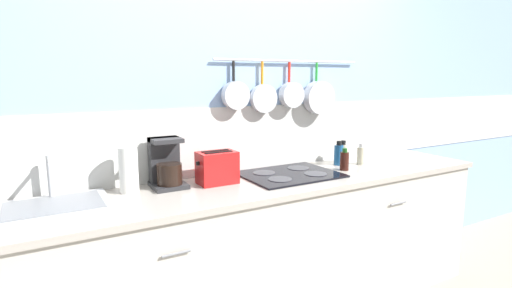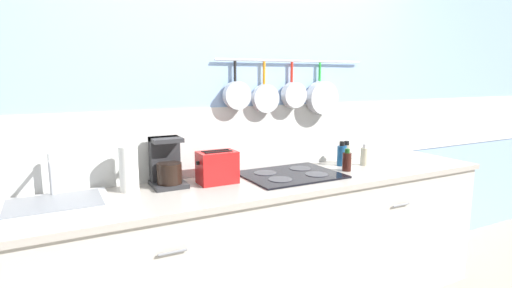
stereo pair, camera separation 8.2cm
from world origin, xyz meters
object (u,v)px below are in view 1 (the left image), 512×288
object	(u,v)px
toaster	(217,168)
bottle_cooking_wine	(343,153)
coffee_maker	(167,166)
paper_towel_roll	(129,170)
bottle_dish_soap	(344,160)
bottle_sesame_oil	(361,155)
bottle_hot_sauce	(339,154)

from	to	relation	value
toaster	bottle_cooking_wine	size ratio (longest dim) A/B	1.47
coffee_maker	toaster	size ratio (longest dim) A/B	1.17
paper_towel_roll	bottle_dish_soap	bearing A→B (deg)	-7.78
bottle_sesame_oil	paper_towel_roll	bearing A→B (deg)	176.04
paper_towel_roll	bottle_dish_soap	xyz separation A→B (m)	(1.38, -0.19, -0.06)
bottle_dish_soap	bottle_hot_sauce	world-z (taller)	bottle_hot_sauce
bottle_hot_sauce	bottle_cooking_wine	size ratio (longest dim) A/B	1.05
bottle_hot_sauce	bottle_sesame_oil	size ratio (longest dim) A/B	1.13
coffee_maker	bottle_cooking_wine	world-z (taller)	coffee_maker
coffee_maker	bottle_sesame_oil	xyz separation A→B (m)	(1.39, -0.13, -0.05)
bottle_dish_soap	bottle_sesame_oil	size ratio (longest dim) A/B	0.98
bottle_hot_sauce	bottle_sesame_oil	distance (m)	0.16
coffee_maker	toaster	bearing A→B (deg)	-17.23
bottle_dish_soap	bottle_sesame_oil	world-z (taller)	bottle_sesame_oil
bottle_sesame_oil	bottle_cooking_wine	bearing A→B (deg)	124.11
bottle_cooking_wine	bottle_sesame_oil	size ratio (longest dim) A/B	1.08
bottle_dish_soap	bottle_cooking_wine	bearing A→B (deg)	50.41
bottle_dish_soap	bottle_sesame_oil	distance (m)	0.24
bottle_sesame_oil	bottle_hot_sauce	bearing A→B (deg)	156.61
coffee_maker	toaster	distance (m)	0.29
paper_towel_roll	coffee_maker	distance (m)	0.22
bottle_hot_sauce	bottle_cooking_wine	world-z (taller)	bottle_hot_sauce
coffee_maker	bottle_cooking_wine	bearing A→B (deg)	-0.83
toaster	bottle_hot_sauce	xyz separation A→B (m)	(0.96, 0.02, -0.02)
bottle_dish_soap	toaster	bearing A→B (deg)	172.39
bottle_dish_soap	bottle_sesame_oil	xyz separation A→B (m)	(0.23, 0.08, 0.00)
coffee_maker	bottle_cooking_wine	size ratio (longest dim) A/B	1.71
paper_towel_roll	coffee_maker	xyz separation A→B (m)	(0.21, 0.02, -0.01)
coffee_maker	bottle_dish_soap	xyz separation A→B (m)	(1.16, -0.20, -0.05)
paper_towel_roll	bottle_cooking_wine	world-z (taller)	paper_towel_roll
coffee_maker	bottle_sesame_oil	bearing A→B (deg)	-5.22
toaster	bottle_dish_soap	xyz separation A→B (m)	(0.88, -0.12, -0.03)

